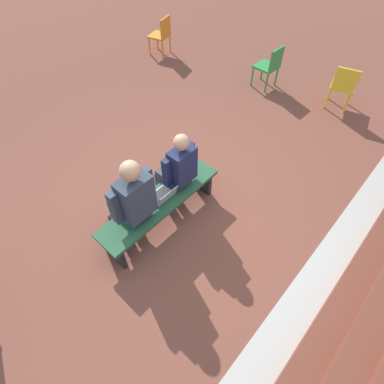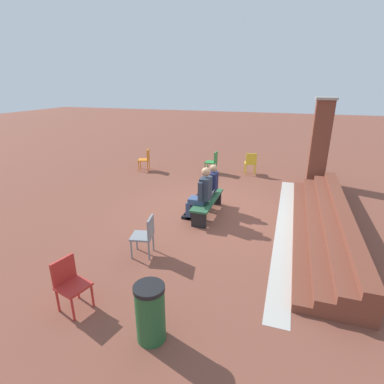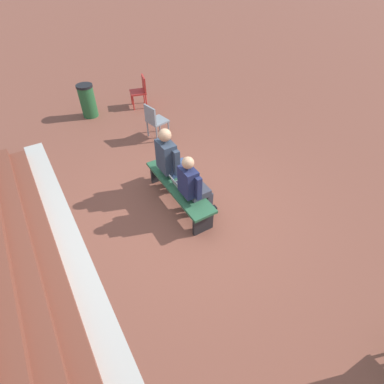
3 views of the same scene
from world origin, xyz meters
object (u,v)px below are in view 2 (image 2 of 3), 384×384
object	(u,v)px
plastic_chair_near_bench_right	(146,234)
plastic_chair_foreground	(251,162)
litter_bin	(150,313)
person_adult	(201,193)
plastic_chair_mid_courtyard	(213,161)
plastic_chair_far_left	(146,158)
person_student	(209,185)
bench	(208,202)
plastic_chair_by_pillar	(70,281)
laptop	(209,196)

from	to	relation	value
plastic_chair_near_bench_right	plastic_chair_foreground	bearing A→B (deg)	169.33
litter_bin	person_adult	bearing A→B (deg)	-173.55
plastic_chair_mid_courtyard	plastic_chair_far_left	xyz separation A→B (m)	(0.45, -2.67, 0.00)
person_student	bench	bearing A→B (deg)	9.29
plastic_chair_mid_courtyard	plastic_chair_far_left	bearing A→B (deg)	-80.53
person_student	plastic_chair_by_pillar	world-z (taller)	person_student
plastic_chair_near_bench_right	litter_bin	distance (m)	2.18
plastic_chair_by_pillar	litter_bin	distance (m)	1.45
bench	plastic_chair_mid_courtyard	world-z (taller)	plastic_chair_mid_courtyard
bench	plastic_chair_foreground	size ratio (longest dim) A/B	2.14
plastic_chair_foreground	person_adult	bearing A→B (deg)	-8.02
person_adult	laptop	world-z (taller)	person_adult
litter_bin	plastic_chair_by_pillar	bearing A→B (deg)	-96.81
person_student	person_adult	world-z (taller)	person_adult
person_adult	plastic_chair_mid_courtyard	world-z (taller)	person_adult
bench	plastic_chair_mid_courtyard	xyz separation A→B (m)	(-3.88, -0.86, 0.13)
laptop	plastic_chair_foreground	world-z (taller)	plastic_chair_foreground
bench	person_adult	distance (m)	0.53
litter_bin	plastic_chair_far_left	bearing A→B (deg)	-153.10
bench	plastic_chair_mid_courtyard	bearing A→B (deg)	-167.56
laptop	litter_bin	bearing A→B (deg)	4.74
laptop	plastic_chair_foreground	xyz separation A→B (m)	(-4.09, 0.55, -0.02)
person_student	person_adult	bearing A→B (deg)	-0.52
laptop	plastic_chair_near_bench_right	world-z (taller)	plastic_chair_near_bench_right
laptop	plastic_chair_mid_courtyard	xyz separation A→B (m)	(-3.82, -0.87, -0.02)
person_student	plastic_chair_mid_courtyard	distance (m)	3.58
plastic_chair_foreground	litter_bin	world-z (taller)	litter_bin
plastic_chair_far_left	plastic_chair_foreground	world-z (taller)	same
laptop	litter_bin	distance (m)	4.32
bench	plastic_chair_far_left	distance (m)	4.92
person_student	plastic_chair_far_left	xyz separation A→B (m)	(-3.04, -3.46, -0.21)
litter_bin	laptop	bearing A→B (deg)	-175.26
person_student	person_adult	xyz separation A→B (m)	(0.75, -0.01, 0.05)
plastic_chair_near_bench_right	plastic_chair_far_left	world-z (taller)	same
person_student	laptop	bearing A→B (deg)	12.79
person_adult	laptop	bearing A→B (deg)	168.63
person_student	plastic_chair_by_pillar	xyz separation A→B (m)	(4.47, -1.01, -0.21)
person_adult	plastic_chair_near_bench_right	xyz separation A→B (m)	(1.97, -0.59, -0.26)
bench	person_student	bearing A→B (deg)	-170.71
bench	plastic_chair_far_left	xyz separation A→B (m)	(-3.43, -3.53, 0.13)
plastic_chair_mid_courtyard	litter_bin	world-z (taller)	litter_bin
bench	laptop	bearing A→B (deg)	167.91
plastic_chair_far_left	plastic_chair_foreground	distance (m)	4.15
plastic_chair_near_bench_right	litter_bin	bearing A→B (deg)	28.08
plastic_chair_near_bench_right	plastic_chair_far_left	bearing A→B (deg)	-153.50
litter_bin	bench	bearing A→B (deg)	-175.03
person_student	laptop	world-z (taller)	person_student
person_adult	plastic_chair_far_left	distance (m)	5.13
person_adult	litter_bin	distance (m)	3.93
plastic_chair_near_bench_right	litter_bin	world-z (taller)	litter_bin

